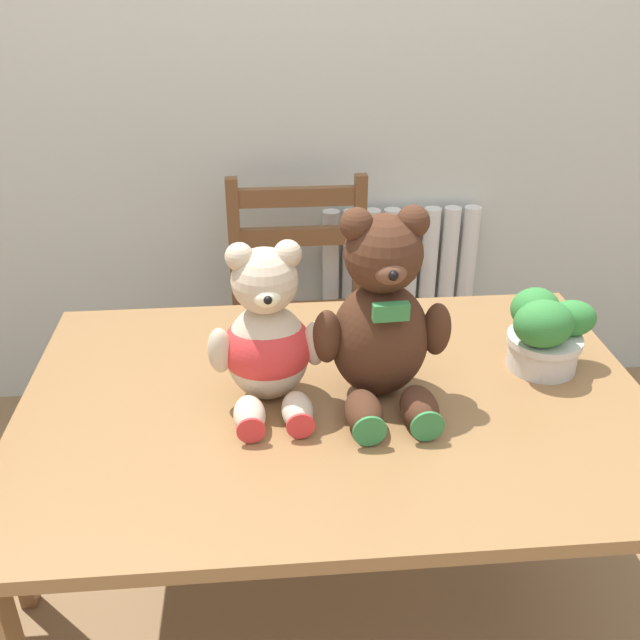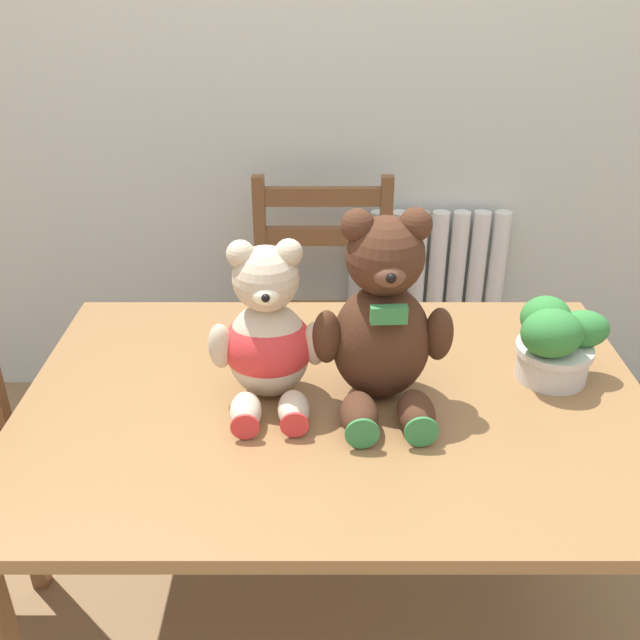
{
  "view_description": "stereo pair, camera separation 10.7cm",
  "coord_description": "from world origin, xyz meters",
  "px_view_note": "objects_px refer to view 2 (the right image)",
  "views": [
    {
      "loc": [
        -0.14,
        -0.8,
        1.56
      ],
      "look_at": [
        -0.03,
        0.47,
        0.88
      ],
      "focal_mm": 40.0,
      "sensor_mm": 36.0,
      "label": 1
    },
    {
      "loc": [
        -0.03,
        -0.8,
        1.56
      ],
      "look_at": [
        -0.03,
        0.47,
        0.88
      ],
      "focal_mm": 40.0,
      "sensor_mm": 36.0,
      "label": 2
    }
  ],
  "objects_px": {
    "teddy_bear_right": "(382,323)",
    "wooden_chair_behind": "(322,318)",
    "potted_plant": "(554,341)",
    "teddy_bear_left": "(267,338)"
  },
  "relations": [
    {
      "from": "teddy_bear_right",
      "to": "wooden_chair_behind",
      "type": "bearing_deg",
      "value": -84.85
    },
    {
      "from": "teddy_bear_right",
      "to": "potted_plant",
      "type": "xyz_separation_m",
      "value": [
        0.38,
        0.08,
        -0.08
      ]
    },
    {
      "from": "wooden_chair_behind",
      "to": "potted_plant",
      "type": "relative_size",
      "value": 4.34
    },
    {
      "from": "teddy_bear_right",
      "to": "potted_plant",
      "type": "bearing_deg",
      "value": -171.62
    },
    {
      "from": "wooden_chair_behind",
      "to": "teddy_bear_left",
      "type": "xyz_separation_m",
      "value": [
        -0.12,
        -0.83,
        0.4
      ]
    },
    {
      "from": "wooden_chair_behind",
      "to": "teddy_bear_left",
      "type": "distance_m",
      "value": 0.93
    },
    {
      "from": "wooden_chair_behind",
      "to": "teddy_bear_left",
      "type": "bearing_deg",
      "value": 82.1
    },
    {
      "from": "wooden_chair_behind",
      "to": "potted_plant",
      "type": "xyz_separation_m",
      "value": [
        0.5,
        -0.76,
        0.35
      ]
    },
    {
      "from": "wooden_chair_behind",
      "to": "potted_plant",
      "type": "bearing_deg",
      "value": 123.23
    },
    {
      "from": "teddy_bear_left",
      "to": "wooden_chair_behind",
      "type": "bearing_deg",
      "value": -101.53
    }
  ]
}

